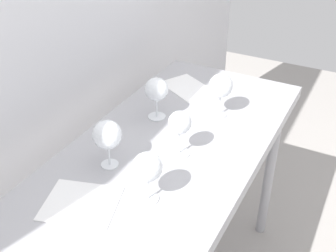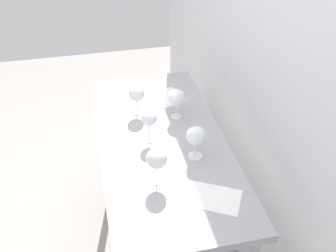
# 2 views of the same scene
# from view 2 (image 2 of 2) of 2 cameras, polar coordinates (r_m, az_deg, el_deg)

# --- Properties ---
(ground_plane) EXTENTS (6.00, 6.00, 0.00)m
(ground_plane) POSITION_cam_2_polar(r_m,az_deg,el_deg) (2.78, -0.56, -16.87)
(ground_plane) COLOR #A09B96
(back_wall) EXTENTS (3.80, 0.04, 2.60)m
(back_wall) POSITION_cam_2_polar(r_m,az_deg,el_deg) (2.06, 12.87, 8.70)
(back_wall) COLOR silver
(back_wall) RESTS_ON ground_plane
(steel_counter) EXTENTS (1.40, 0.65, 0.90)m
(steel_counter) POSITION_cam_2_polar(r_m,az_deg,el_deg) (2.20, -0.83, -4.22)
(steel_counter) COLOR #A1A1A6
(steel_counter) RESTS_ON ground_plane
(wine_glass_near_right) EXTENTS (0.10, 0.10, 0.18)m
(wine_glass_near_right) POSITION_cam_2_polar(r_m,az_deg,el_deg) (1.81, -1.55, -4.62)
(wine_glass_near_right) COLOR white
(wine_glass_near_right) RESTS_ON steel_counter
(wine_glass_near_center) EXTENTS (0.08, 0.08, 0.17)m
(wine_glass_near_center) POSITION_cam_2_polar(r_m,az_deg,el_deg) (2.07, -2.64, 0.91)
(wine_glass_near_center) COLOR white
(wine_glass_near_center) RESTS_ON steel_counter
(wine_glass_far_right) EXTENTS (0.09, 0.09, 0.17)m
(wine_glass_far_right) POSITION_cam_2_polar(r_m,az_deg,el_deg) (1.96, 3.89, -1.45)
(wine_glass_far_right) COLOR white
(wine_glass_far_right) RESTS_ON steel_counter
(wine_glass_near_left) EXTENTS (0.09, 0.09, 0.17)m
(wine_glass_near_left) POSITION_cam_2_polar(r_m,az_deg,el_deg) (2.28, -4.35, 4.39)
(wine_glass_near_left) COLOR white
(wine_glass_near_left) RESTS_ON steel_counter
(wine_glass_far_left) EXTENTS (0.10, 0.10, 0.17)m
(wine_glass_far_left) POSITION_cam_2_polar(r_m,az_deg,el_deg) (2.24, 1.17, 3.86)
(wine_glass_far_left) COLOR white
(wine_glass_far_left) RESTS_ON steel_counter
(tasting_sheet_upper) EXTENTS (0.25, 0.27, 0.00)m
(tasting_sheet_upper) POSITION_cam_2_polar(r_m,az_deg,el_deg) (2.46, -0.68, 3.81)
(tasting_sheet_upper) COLOR white
(tasting_sheet_upper) RESTS_ON steel_counter
(tasting_sheet_lower) EXTENTS (0.26, 0.30, 0.00)m
(tasting_sheet_lower) POSITION_cam_2_polar(r_m,az_deg,el_deg) (1.84, 5.92, -9.78)
(tasting_sheet_lower) COLOR white
(tasting_sheet_lower) RESTS_ON steel_counter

